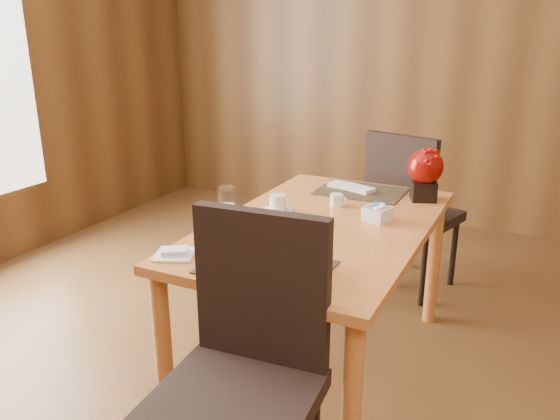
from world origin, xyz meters
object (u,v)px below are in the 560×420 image
at_px(dining_table, 322,242).
at_px(sugar_caddy, 377,214).
at_px(near_chair, 246,358).
at_px(berry_decor, 425,171).
at_px(far_chair, 408,205).
at_px(water_glass, 227,206).
at_px(coffee_cup, 278,204).
at_px(soup_setting, 268,256).
at_px(bread_plate, 174,255).
at_px(creamer_jug, 337,200).

height_order(dining_table, sugar_caddy, sugar_caddy).
bearing_deg(near_chair, sugar_caddy, 79.10).
relative_size(berry_decor, far_chair, 0.26).
relative_size(water_glass, sugar_caddy, 1.64).
bearing_deg(coffee_cup, soup_setting, -66.58).
relative_size(soup_setting, near_chair, 0.33).
xyz_separation_m(dining_table, sugar_caddy, (0.21, 0.13, 0.13)).
relative_size(sugar_caddy, near_chair, 0.10).
xyz_separation_m(dining_table, coffee_cup, (-0.25, 0.05, 0.13)).
xyz_separation_m(coffee_cup, berry_decor, (0.58, 0.50, 0.11)).
relative_size(sugar_caddy, bread_plate, 0.74).
distance_m(sugar_caddy, near_chair, 1.03).
bearing_deg(coffee_cup, berry_decor, 40.48).
bearing_deg(berry_decor, near_chair, -99.54).
bearing_deg(coffee_cup, sugar_caddy, 10.37).
relative_size(coffee_cup, berry_decor, 0.56).
distance_m(creamer_jug, berry_decor, 0.48).
bearing_deg(soup_setting, creamer_jug, 80.90).
bearing_deg(water_glass, bread_plate, -90.00).
relative_size(soup_setting, berry_decor, 1.28).
distance_m(berry_decor, near_chair, 1.47).
height_order(bread_plate, far_chair, far_chair).
bearing_deg(bread_plate, dining_table, 58.63).
relative_size(berry_decor, near_chair, 0.25).
xyz_separation_m(soup_setting, coffee_cup, (-0.27, 0.62, -0.02)).
height_order(soup_setting, near_chair, near_chair).
bearing_deg(sugar_caddy, soup_setting, -105.67).
bearing_deg(berry_decor, creamer_jug, -141.83).
bearing_deg(creamer_jug, sugar_caddy, -21.69).
relative_size(coffee_cup, far_chair, 0.15).
height_order(dining_table, near_chair, near_chair).
height_order(sugar_caddy, near_chair, near_chair).
bearing_deg(creamer_jug, dining_table, -77.12).
xyz_separation_m(soup_setting, sugar_caddy, (0.20, 0.70, -0.02)).
height_order(berry_decor, bread_plate, berry_decor).
bearing_deg(bread_plate, coffee_cup, 79.82).
xyz_separation_m(water_glass, creamer_jug, (0.34, 0.48, -0.06)).
bearing_deg(far_chair, coffee_cup, 82.96).
relative_size(sugar_caddy, far_chair, 0.11).
height_order(soup_setting, sugar_caddy, soup_setting).
distance_m(dining_table, berry_decor, 0.68).
relative_size(water_glass, berry_decor, 0.67).
relative_size(sugar_caddy, berry_decor, 0.41).
xyz_separation_m(soup_setting, near_chair, (0.08, -0.30, -0.22)).
bearing_deg(far_chair, water_glass, 82.80).
height_order(coffee_cup, berry_decor, berry_decor).
relative_size(coffee_cup, water_glass, 0.83).
relative_size(soup_setting, far_chair, 0.33).
bearing_deg(soup_setting, berry_decor, 61.79).
xyz_separation_m(dining_table, creamer_jug, (-0.03, 0.26, 0.13)).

